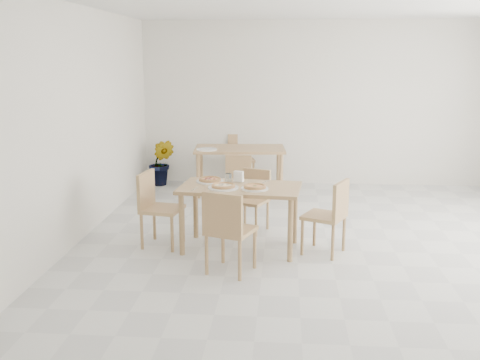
# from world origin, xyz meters

# --- Properties ---
(main_table) EXTENTS (1.43, 0.89, 0.75)m
(main_table) POSITION_xyz_m (-1.04, -0.02, 0.66)
(main_table) COLOR #A88556
(main_table) RESTS_ON ground
(chair_south) EXTENTS (0.56, 0.56, 0.88)m
(chair_south) POSITION_xyz_m (-1.10, -0.81, 0.51)
(chair_south) COLOR tan
(chair_south) RESTS_ON ground
(chair_north) EXTENTS (0.51, 0.51, 0.78)m
(chair_north) POSITION_xyz_m (-0.93, 0.74, 0.45)
(chair_north) COLOR tan
(chair_north) RESTS_ON ground
(chair_west) EXTENTS (0.50, 0.50, 0.88)m
(chair_west) POSITION_xyz_m (-2.04, 0.04, 0.51)
(chair_west) COLOR tan
(chair_west) RESTS_ON ground
(chair_east) EXTENTS (0.56, 0.56, 0.86)m
(chair_east) POSITION_xyz_m (-0.01, -0.12, 0.50)
(chair_east) COLOR tan
(chair_east) RESTS_ON ground
(plate_margherita) EXTENTS (0.31, 0.31, 0.02)m
(plate_margherita) POSITION_xyz_m (-0.86, -0.16, 0.76)
(plate_margherita) COLOR white
(plate_margherita) RESTS_ON main_table
(plate_mushroom) EXTENTS (0.35, 0.35, 0.02)m
(plate_mushroom) POSITION_xyz_m (-1.21, -0.14, 0.76)
(plate_mushroom) COLOR white
(plate_mushroom) RESTS_ON main_table
(plate_pepperoni) EXTENTS (0.32, 0.32, 0.02)m
(plate_pepperoni) POSITION_xyz_m (-1.41, 0.17, 0.76)
(plate_pepperoni) COLOR white
(plate_pepperoni) RESTS_ON main_table
(pizza_margherita) EXTENTS (0.33, 0.33, 0.03)m
(pizza_margherita) POSITION_xyz_m (-0.86, -0.16, 0.78)
(pizza_margherita) COLOR tan
(pizza_margherita) RESTS_ON plate_margherita
(pizza_mushroom) EXTENTS (0.32, 0.32, 0.03)m
(pizza_mushroom) POSITION_xyz_m (-1.21, -0.14, 0.78)
(pizza_mushroom) COLOR tan
(pizza_mushroom) RESTS_ON plate_mushroom
(pizza_pepperoni) EXTENTS (0.31, 0.31, 0.03)m
(pizza_pepperoni) POSITION_xyz_m (-1.41, 0.17, 0.78)
(pizza_pepperoni) COLOR tan
(pizza_pepperoni) RESTS_ON plate_pepperoni
(tumbler_a) EXTENTS (0.08, 0.08, 0.10)m
(tumbler_a) POSITION_xyz_m (-1.19, 0.19, 0.80)
(tumbler_a) COLOR white
(tumbler_a) RESTS_ON main_table
(tumbler_b) EXTENTS (0.07, 0.07, 0.09)m
(tumbler_b) POSITION_xyz_m (-1.08, 0.23, 0.80)
(tumbler_b) COLOR white
(tumbler_b) RESTS_ON main_table
(napkin_holder) EXTENTS (0.14, 0.10, 0.14)m
(napkin_holder) POSITION_xyz_m (-1.07, 0.17, 0.82)
(napkin_holder) COLOR silver
(napkin_holder) RESTS_ON main_table
(fork_a) EXTENTS (0.09, 0.17, 0.01)m
(fork_a) POSITION_xyz_m (-0.75, 0.23, 0.75)
(fork_a) COLOR silver
(fork_a) RESTS_ON main_table
(fork_b) EXTENTS (0.06, 0.17, 0.01)m
(fork_b) POSITION_xyz_m (-1.53, -0.22, 0.75)
(fork_b) COLOR silver
(fork_b) RESTS_ON main_table
(second_table) EXTENTS (1.50, 0.94, 0.75)m
(second_table) POSITION_xyz_m (-1.26, 2.69, 0.66)
(second_table) COLOR tan
(second_table) RESTS_ON ground
(chair_back_s) EXTENTS (0.42, 0.42, 0.78)m
(chair_back_s) POSITION_xyz_m (-1.20, 1.94, 0.45)
(chair_back_s) COLOR tan
(chair_back_s) RESTS_ON ground
(chair_back_n) EXTENTS (0.51, 0.51, 0.86)m
(chair_back_n) POSITION_xyz_m (-1.30, 3.42, 0.50)
(chair_back_n) COLOR tan
(chair_back_n) RESTS_ON ground
(plate_empty) EXTENTS (0.33, 0.33, 0.02)m
(plate_empty) POSITION_xyz_m (-1.76, 2.44, 0.76)
(plate_empty) COLOR white
(plate_empty) RESTS_ON second_table
(potted_plant) EXTENTS (0.46, 0.37, 0.80)m
(potted_plant) POSITION_xyz_m (-2.65, 3.15, 0.40)
(potted_plant) COLOR #33641E
(potted_plant) RESTS_ON ground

